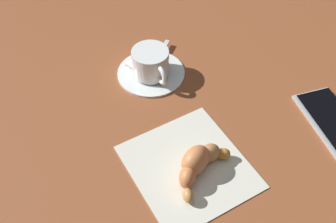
% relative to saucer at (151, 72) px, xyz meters
% --- Properties ---
extents(ground_plane, '(1.80, 1.80, 0.00)m').
position_rel_saucer_xyz_m(ground_plane, '(-0.12, 0.02, -0.00)').
color(ground_plane, brown).
extents(saucer, '(0.13, 0.13, 0.01)m').
position_rel_saucer_xyz_m(saucer, '(0.00, 0.00, 0.00)').
color(saucer, white).
rests_on(saucer, ground).
extents(espresso_cup, '(0.10, 0.07, 0.05)m').
position_rel_saucer_xyz_m(espresso_cup, '(-0.01, 0.00, 0.03)').
color(espresso_cup, white).
rests_on(espresso_cup, saucer).
extents(teaspoon, '(0.08, 0.11, 0.01)m').
position_rel_saucer_xyz_m(teaspoon, '(0.01, -0.01, 0.01)').
color(teaspoon, silver).
rests_on(teaspoon, saucer).
extents(sugar_packet, '(0.03, 0.06, 0.01)m').
position_rel_saucer_xyz_m(sugar_packet, '(0.04, 0.00, 0.01)').
color(sugar_packet, white).
rests_on(sugar_packet, saucer).
extents(napkin, '(0.21, 0.20, 0.00)m').
position_rel_saucer_xyz_m(napkin, '(-0.21, 0.08, -0.00)').
color(napkin, silver).
rests_on(napkin, ground).
extents(croissant, '(0.07, 0.12, 0.05)m').
position_rel_saucer_xyz_m(croissant, '(-0.23, 0.07, 0.02)').
color(croissant, orange).
rests_on(croissant, napkin).
extents(cell_phone, '(0.17, 0.12, 0.01)m').
position_rel_saucer_xyz_m(cell_phone, '(-0.29, -0.18, 0.00)').
color(cell_phone, '#B2B9B8').
rests_on(cell_phone, ground).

